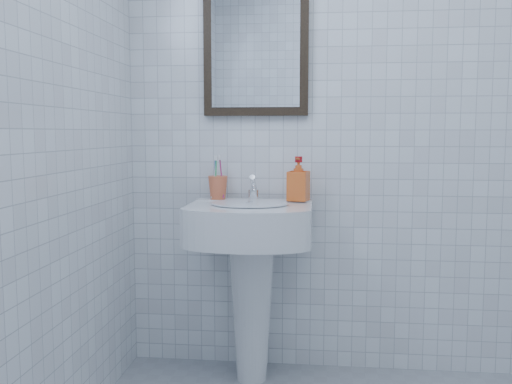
# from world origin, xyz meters

# --- Properties ---
(wall_back) EXTENTS (2.20, 0.02, 2.50)m
(wall_back) POSITION_xyz_m (0.00, 1.20, 1.25)
(wall_back) COLOR silver
(wall_back) RESTS_ON ground
(washbasin) EXTENTS (0.55, 0.40, 0.85)m
(washbasin) POSITION_xyz_m (-0.48, 0.99, 0.57)
(washbasin) COLOR white
(washbasin) RESTS_ON ground
(faucet) EXTENTS (0.05, 0.11, 0.12)m
(faucet) POSITION_xyz_m (-0.48, 1.09, 0.89)
(faucet) COLOR silver
(faucet) RESTS_ON washbasin
(toothbrush_cup) EXTENTS (0.12, 0.12, 0.11)m
(toothbrush_cup) POSITION_xyz_m (-0.65, 1.10, 0.90)
(toothbrush_cup) COLOR #D3603A
(toothbrush_cup) RESTS_ON washbasin
(soap_dispenser) EXTENTS (0.11, 0.11, 0.20)m
(soap_dispenser) POSITION_xyz_m (-0.27, 1.09, 0.94)
(soap_dispenser) COLOR red
(soap_dispenser) RESTS_ON washbasin
(wall_mirror) EXTENTS (0.50, 0.04, 0.62)m
(wall_mirror) POSITION_xyz_m (-0.48, 1.18, 1.55)
(wall_mirror) COLOR black
(wall_mirror) RESTS_ON wall_back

